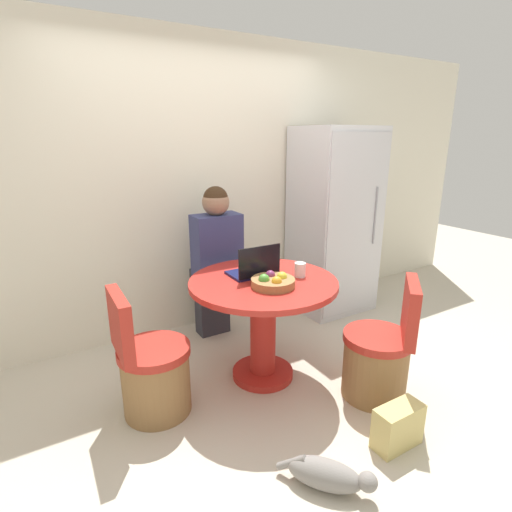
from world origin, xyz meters
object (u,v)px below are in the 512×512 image
(person_seated, at_px, (215,256))
(fruit_bowl, at_px, (273,282))
(cat, at_px, (327,475))
(chair_near_right_corner, at_px, (379,359))
(refrigerator, at_px, (334,221))
(laptop, at_px, (254,269))
(dining_table, at_px, (263,309))
(chair_left_side, at_px, (152,373))
(handbag, at_px, (398,426))

(person_seated, xyz_separation_m, fruit_bowl, (0.01, -0.89, 0.05))
(cat, bearing_deg, chair_near_right_corner, 78.79)
(refrigerator, xyz_separation_m, laptop, (-1.31, -0.64, -0.10))
(dining_table, height_order, cat, dining_table)
(chair_left_side, xyz_separation_m, laptop, (0.82, 0.09, 0.54))
(cat, bearing_deg, person_seated, 133.92)
(chair_near_right_corner, distance_m, cat, 0.93)
(refrigerator, relative_size, chair_left_side, 2.14)
(refrigerator, distance_m, fruit_bowl, 1.60)
(person_seated, xyz_separation_m, laptop, (0.01, -0.64, 0.07))
(chair_left_side, bearing_deg, chair_near_right_corner, -112.98)
(dining_table, relative_size, chair_left_side, 1.23)
(chair_near_right_corner, xyz_separation_m, person_seated, (-0.58, 1.35, 0.47))
(laptop, height_order, handbag, laptop)
(chair_left_side, bearing_deg, dining_table, -90.00)
(dining_table, xyz_separation_m, chair_left_side, (-0.82, 0.02, -0.26))
(fruit_bowl, bearing_deg, laptop, 89.22)
(dining_table, height_order, fruit_bowl, fruit_bowl)
(dining_table, relative_size, cat, 2.46)
(dining_table, bearing_deg, handbag, -73.36)
(handbag, bearing_deg, refrigerator, 60.33)
(fruit_bowl, distance_m, handbag, 1.14)
(cat, bearing_deg, laptop, 129.32)
(dining_table, height_order, chair_near_right_corner, chair_near_right_corner)
(chair_near_right_corner, distance_m, fruit_bowl, 0.90)
(fruit_bowl, bearing_deg, chair_near_right_corner, -39.01)
(dining_table, xyz_separation_m, laptop, (-0.01, 0.11, 0.28))
(chair_left_side, distance_m, handbag, 1.53)
(refrigerator, relative_size, chair_near_right_corner, 2.14)
(person_seated, distance_m, cat, 1.91)
(chair_near_right_corner, bearing_deg, person_seated, -109.48)
(cat, bearing_deg, chair_left_side, 170.03)
(dining_table, relative_size, fruit_bowl, 3.54)
(person_seated, height_order, handbag, person_seated)
(refrigerator, bearing_deg, handbag, -119.67)
(refrigerator, relative_size, fruit_bowl, 6.19)
(person_seated, xyz_separation_m, handbag, (0.32, -1.75, -0.63))
(chair_near_right_corner, relative_size, chair_left_side, 1.00)
(person_seated, bearing_deg, fruit_bowl, 90.72)
(laptop, relative_size, handbag, 1.12)
(chair_near_right_corner, bearing_deg, handbag, 14.44)
(chair_near_right_corner, xyz_separation_m, laptop, (-0.57, 0.72, 0.54))
(person_seated, bearing_deg, dining_table, 91.73)
(chair_left_side, relative_size, laptop, 2.56)
(dining_table, height_order, chair_left_side, chair_left_side)
(chair_near_right_corner, height_order, cat, chair_near_right_corner)
(dining_table, distance_m, fruit_bowl, 0.30)
(laptop, bearing_deg, cat, 78.30)
(refrigerator, height_order, cat, refrigerator)
(fruit_bowl, xyz_separation_m, handbag, (0.31, -0.87, -0.68))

